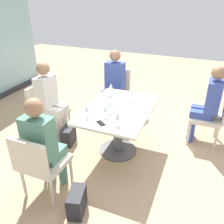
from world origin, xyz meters
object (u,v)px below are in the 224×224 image
object	(u,v)px
person_front_right	(208,102)
cell_phone_on_table	(101,123)
person_far_right	(114,81)
coffee_cup	(109,94)
chair_far_right	(116,89)
wine_glass_1	(105,108)
person_near_window	(50,97)
wine_glass_5	(117,116)
dining_table_main	(118,120)
wine_glass_0	(132,93)
handbag_1	(77,202)
chair_near_window	(46,108)
wine_glass_6	(87,108)
wine_glass_3	(110,104)
chair_front_right	(213,115)
chair_far_left	(40,162)
wine_glass_2	(111,86)
person_far_left	(43,142)
handbag_0	(139,112)
handbag_2	(69,135)
wine_glass_4	(111,94)

from	to	relation	value
person_front_right	cell_phone_on_table	size ratio (longest dim) A/B	8.75
person_far_right	coffee_cup	size ratio (longest dim) A/B	14.00
chair_far_right	wine_glass_1	distance (m)	1.57
person_near_window	wine_glass_5	distance (m)	1.39
dining_table_main	wine_glass_0	size ratio (longest dim) A/B	6.93
cell_phone_on_table	handbag_1	world-z (taller)	cell_phone_on_table
person_front_right	wine_glass_0	size ratio (longest dim) A/B	6.81
wine_glass_0	person_near_window	bearing A→B (deg)	103.39
person_front_right	wine_glass_5	world-z (taller)	person_front_right
wine_glass_1	coffee_cup	world-z (taller)	wine_glass_1
chair_near_window	coffee_cup	world-z (taller)	chair_near_window
chair_near_window	wine_glass_6	world-z (taller)	wine_glass_6
person_front_right	wine_glass_6	xyz separation A→B (m)	(-1.19, 1.43, 0.16)
person_far_right	wine_glass_3	world-z (taller)	person_far_right
chair_front_right	wine_glass_6	xyz separation A→B (m)	(-1.19, 1.54, 0.37)
chair_far_left	wine_glass_2	world-z (taller)	wine_glass_2
person_far_right	chair_near_window	bearing A→B (deg)	144.08
dining_table_main	coffee_cup	size ratio (longest dim) A/B	14.24
chair_front_right	person_far_left	xyz separation A→B (m)	(-1.83, 1.76, 0.20)
person_far_left	person_front_right	size ratio (longest dim) A/B	1.00
chair_far_left	wine_glass_0	bearing A→B (deg)	-22.00
person_far_left	coffee_cup	world-z (taller)	person_far_left
wine_glass_1	person_near_window	bearing A→B (deg)	74.27
handbag_0	handbag_2	world-z (taller)	same
wine_glass_2	coffee_cup	distance (m)	0.14
person_front_right	wine_glass_4	xyz separation A→B (m)	(-0.65, 1.32, 0.16)
wine_glass_4	handbag_1	size ratio (longest dim) A/B	0.62
handbag_0	chair_front_right	bearing A→B (deg)	-90.14
chair_far_right	wine_glass_6	size ratio (longest dim) A/B	4.70
chair_front_right	coffee_cup	world-z (taller)	chair_front_right
person_front_right	wine_glass_1	size ratio (longest dim) A/B	6.81
chair_far_right	chair_front_right	size ratio (longest dim) A/B	1.00
wine_glass_6	handbag_1	distance (m)	1.12
chair_far_left	wine_glass_5	world-z (taller)	wine_glass_5
chair_near_window	wine_glass_6	distance (m)	1.12
chair_front_right	handbag_0	distance (m)	1.35
chair_far_right	handbag_0	xyz separation A→B (m)	(-0.07, -0.50, -0.36)
wine_glass_0	wine_glass_5	distance (m)	0.74
chair_far_left	chair_near_window	xyz separation A→B (m)	(1.16, 0.76, 0.00)
person_near_window	wine_glass_1	xyz separation A→B (m)	(-0.31, -1.09, 0.16)
chair_far_left	handbag_0	xyz separation A→B (m)	(2.26, -0.50, -0.36)
person_front_right	person_near_window	bearing A→B (deg)	108.71
chair_far_right	wine_glass_3	bearing A→B (deg)	-161.87
person_far_right	wine_glass_0	world-z (taller)	person_far_right
person_far_right	wine_glass_6	size ratio (longest dim) A/B	6.81
chair_near_window	chair_front_right	size ratio (longest dim) A/B	1.00
wine_glass_1	wine_glass_2	world-z (taller)	same
wine_glass_6	chair_near_window	bearing A→B (deg)	67.47
person_front_right	handbag_2	bearing A→B (deg)	114.25
wine_glass_6	wine_glass_2	bearing A→B (deg)	0.71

